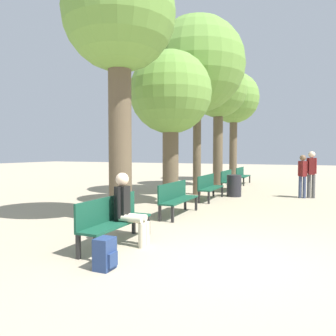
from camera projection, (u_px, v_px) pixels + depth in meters
name	position (u px, v px, depth m)	size (l,w,h in m)	color
ground_plane	(227.00, 260.00, 5.08)	(80.00, 80.00, 0.00)	tan
bench_row_0	(113.00, 217.00, 5.89)	(0.42, 1.85, 0.87)	#144733
bench_row_1	(176.00, 196.00, 8.67)	(0.42, 1.85, 0.87)	#144733
bench_row_2	(209.00, 185.00, 11.45)	(0.42, 1.85, 0.87)	#144733
bench_row_3	(229.00, 179.00, 14.24)	(0.42, 1.85, 0.87)	#144733
bench_row_4	(242.00, 174.00, 17.02)	(0.42, 1.85, 0.87)	#144733
tree_row_0	(119.00, 21.00, 7.51)	(2.61, 2.61, 6.16)	brown
tree_row_1	(171.00, 95.00, 10.33)	(2.60, 2.60, 4.86)	brown
tree_row_2	(197.00, 65.00, 12.69)	(3.70, 3.70, 6.92)	brown
tree_row_3	(218.00, 91.00, 15.63)	(2.72, 2.72, 6.06)	brown
tree_row_4	(234.00, 99.00, 18.77)	(2.89, 2.89, 6.24)	brown
person_seated	(128.00, 207.00, 5.91)	(0.63, 0.36, 1.31)	beige
backpack	(105.00, 254.00, 4.67)	(0.27, 0.29, 0.46)	navy
pedestrian_near	(311.00, 171.00, 11.87)	(0.34, 0.26, 1.70)	#4C4C4C
pedestrian_mid	(303.00, 173.00, 11.86)	(0.32, 0.28, 1.57)	#384260
trash_bin	(234.00, 186.00, 12.33)	(0.54, 0.54, 0.81)	#232328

